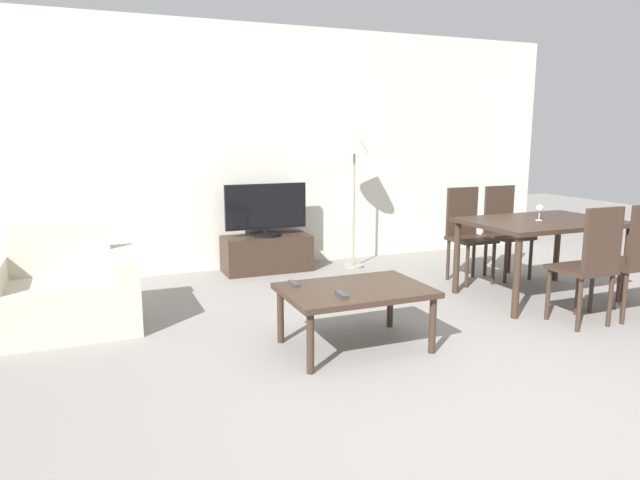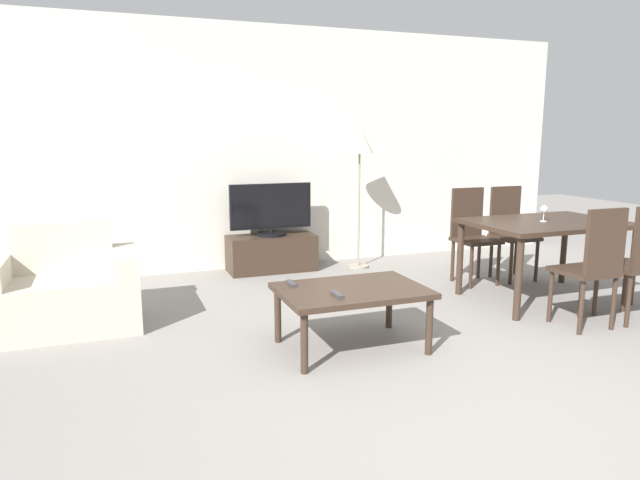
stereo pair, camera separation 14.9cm
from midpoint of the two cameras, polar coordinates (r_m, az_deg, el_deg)
name	(u,v)px [view 2 (the right image)]	position (r m, az deg, el deg)	size (l,w,h in m)	color
ground_plane	(473,417)	(3.37, 16.36, -16.64)	(18.00, 18.00, 0.00)	gray
wall_back	(272,149)	(6.57, -4.15, 9.10)	(7.56, 0.06, 2.70)	silver
armchair	(65,292)	(4.89, -23.35, -4.76)	(1.10, 0.72, 0.82)	beige
tv_stand	(272,253)	(6.40, -4.21, -1.31)	(0.97, 0.43, 0.40)	#38281E
tv	(271,210)	(6.31, -4.26, 3.02)	(0.92, 0.32, 0.58)	black
coffee_table	(352,294)	(4.06, 4.24, -5.45)	(1.03, 0.71, 0.45)	#38281E
dining_table	(546,230)	(5.61, 22.39, 0.96)	(1.37, 0.95, 0.74)	#38281E
dining_chair_near	(593,263)	(4.92, 26.43, -2.06)	(0.40, 0.40, 0.97)	#38281E
dining_chair_far	(510,228)	(6.37, 19.12, 1.13)	(0.40, 0.40, 0.97)	#38281E
dining_chair_near_right	(639,258)	(5.28, 30.01, -1.58)	(0.40, 0.40, 0.97)	#38281E
dining_chair_far_left	(472,231)	(6.08, 15.63, 0.89)	(0.40, 0.40, 0.97)	#38281E
floor_lamp	(360,148)	(6.43, 4.65, 9.17)	(0.32, 0.32, 1.59)	gray
remote_primary	(337,294)	(3.84, 2.84, -5.46)	(0.04, 0.15, 0.02)	#38383D
remote_secondary	(291,283)	(4.12, -1.86, -4.35)	(0.04, 0.15, 0.02)	#38383D
wine_glass_left	(544,210)	(5.54, 22.22, 2.76)	(0.07, 0.07, 0.15)	silver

